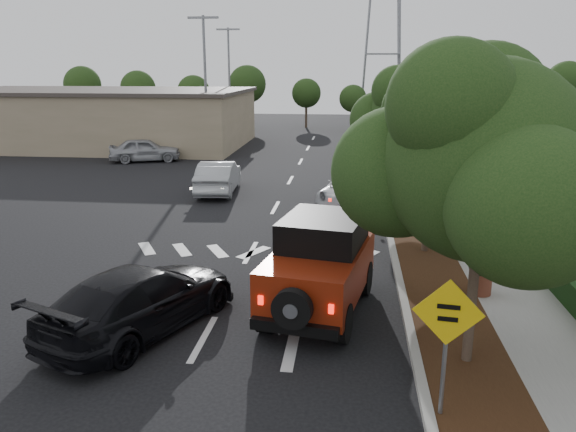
# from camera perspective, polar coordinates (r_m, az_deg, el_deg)

# --- Properties ---
(ground) EXTENTS (120.00, 120.00, 0.00)m
(ground) POSITION_cam_1_polar(r_m,az_deg,el_deg) (12.93, -8.60, -12.21)
(ground) COLOR black
(ground) RESTS_ON ground
(curb) EXTENTS (0.20, 70.00, 0.15)m
(curb) POSITION_cam_1_polar(r_m,az_deg,el_deg) (23.84, 9.72, 0.72)
(curb) COLOR #9E9B93
(curb) RESTS_ON ground
(planting_strip) EXTENTS (1.80, 70.00, 0.12)m
(planting_strip) POSITION_cam_1_polar(r_m,az_deg,el_deg) (23.92, 12.11, 0.61)
(planting_strip) COLOR black
(planting_strip) RESTS_ON ground
(sidewalk) EXTENTS (2.00, 70.00, 0.12)m
(sidewalk) POSITION_cam_1_polar(r_m,az_deg,el_deg) (24.19, 16.59, 0.47)
(sidewalk) COLOR gray
(sidewalk) RESTS_ON ground
(hedge) EXTENTS (0.80, 70.00, 0.80)m
(hedge) POSITION_cam_1_polar(r_m,az_deg,el_deg) (24.40, 19.89, 1.14)
(hedge) COLOR black
(hedge) RESTS_ON ground
(commercial_building) EXTENTS (22.00, 12.00, 4.00)m
(commercial_building) POSITION_cam_1_polar(r_m,az_deg,el_deg) (45.48, -18.76, 9.36)
(commercial_building) COLOR gray
(commercial_building) RESTS_ON ground
(transmission_tower) EXTENTS (7.00, 4.00, 28.00)m
(transmission_tower) POSITION_cam_1_polar(r_m,az_deg,el_deg) (59.43, 9.26, 9.16)
(transmission_tower) COLOR slate
(transmission_tower) RESTS_ON ground
(street_tree_near) EXTENTS (3.80, 3.80, 5.92)m
(street_tree_near) POSITION_cam_1_polar(r_m,az_deg,el_deg) (12.34, 17.61, -14.19)
(street_tree_near) COLOR #173311
(street_tree_near) RESTS_ON ground
(street_tree_mid) EXTENTS (3.20, 3.20, 5.32)m
(street_tree_mid) POSITION_cam_1_polar(r_m,az_deg,el_deg) (18.69, 13.66, -3.75)
(street_tree_mid) COLOR #173311
(street_tree_mid) RESTS_ON ground
(street_tree_far) EXTENTS (3.40, 3.40, 5.62)m
(street_tree_far) POSITION_cam_1_polar(r_m,az_deg,el_deg) (24.90, 11.89, 1.04)
(street_tree_far) COLOR #173311
(street_tree_far) RESTS_ON ground
(light_pole_a) EXTENTS (2.00, 0.22, 9.00)m
(light_pole_a) POSITION_cam_1_polar(r_m,az_deg,el_deg) (38.76, -8.11, 6.16)
(light_pole_a) COLOR slate
(light_pole_a) RESTS_ON ground
(light_pole_b) EXTENTS (2.00, 0.22, 9.00)m
(light_pole_b) POSITION_cam_1_polar(r_m,az_deg,el_deg) (50.56, -5.84, 8.28)
(light_pole_b) COLOR slate
(light_pole_b) RESTS_ON ground
(red_jeep) EXTENTS (2.75, 4.76, 2.34)m
(red_jeep) POSITION_cam_1_polar(r_m,az_deg,el_deg) (13.86, 3.45, -4.78)
(red_jeep) COLOR black
(red_jeep) RESTS_ON ground
(silver_suv_ahead) EXTENTS (3.12, 5.27, 1.37)m
(silver_suv_ahead) POSITION_cam_1_polar(r_m,az_deg,el_deg) (24.33, 6.41, 2.61)
(silver_suv_ahead) COLOR #95979C
(silver_suv_ahead) RESTS_ON ground
(black_suv_oncoming) EXTENTS (3.96, 5.59, 1.50)m
(black_suv_oncoming) POSITION_cam_1_polar(r_m,az_deg,el_deg) (13.32, -14.66, -8.13)
(black_suv_oncoming) COLOR black
(black_suv_oncoming) RESTS_ON ground
(silver_sedan_oncoming) EXTENTS (1.97, 4.74, 1.52)m
(silver_sedan_oncoming) POSITION_cam_1_polar(r_m,az_deg,el_deg) (26.96, -7.08, 3.97)
(silver_sedan_oncoming) COLOR #A7AAAE
(silver_sedan_oncoming) RESTS_ON ground
(parked_suv) EXTENTS (4.69, 3.06, 1.48)m
(parked_suv) POSITION_cam_1_polar(r_m,az_deg,el_deg) (36.77, -14.35, 6.54)
(parked_suv) COLOR #9FA0A6
(parked_suv) RESTS_ON ground
(speed_hump_sign) EXTENTS (1.15, 0.18, 2.45)m
(speed_hump_sign) POSITION_cam_1_polar(r_m,az_deg,el_deg) (9.73, 15.83, -11.03)
(speed_hump_sign) COLOR slate
(speed_hump_sign) RESTS_ON ground
(terracotta_planter) EXTENTS (0.71, 0.71, 1.24)m
(terracotta_planter) POSITION_cam_1_polar(r_m,az_deg,el_deg) (15.37, 19.09, -4.99)
(terracotta_planter) COLOR brown
(terracotta_planter) RESTS_ON ground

